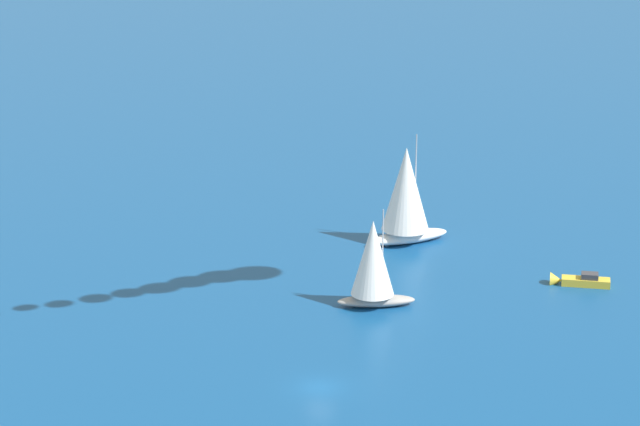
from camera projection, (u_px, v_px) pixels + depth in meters
name	position (u px, v px, depth m)	size (l,w,h in m)	color
ground_plane	(320.00, 388.00, 116.57)	(2000.00, 2000.00, 0.00)	navy
sailboat_far_stbd	(406.00, 194.00, 152.92)	(8.16, 10.22, 13.27)	white
sailboat_ahead	(373.00, 263.00, 133.91)	(7.85, 6.91, 10.59)	#9E9993
motorboat_mid_cluster	(577.00, 281.00, 141.12)	(6.60, 4.06, 1.88)	gold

